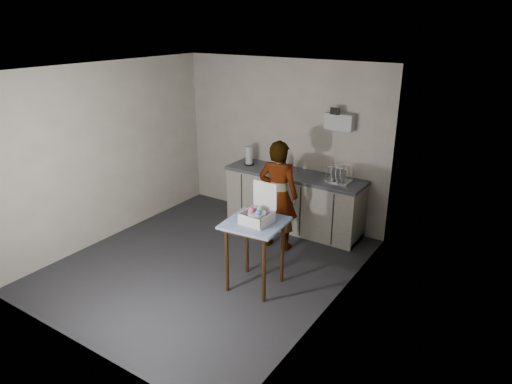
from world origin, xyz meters
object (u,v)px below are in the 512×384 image
Objects in this scene: kitchen_counter at (294,202)px; paper_towel at (249,156)px; dish_rack at (339,177)px; bakery_box at (258,214)px; soap_bottle at (279,164)px; soda_can at (290,168)px; dark_bottle at (284,163)px; side_table at (255,230)px; standing_man at (278,195)px.

paper_towel is at bearing -179.65° from kitchen_counter.
kitchen_counter is at bearing -176.88° from dish_rack.
dish_rack is at bearing 3.12° from kitchen_counter.
soap_bottle is at bearing 114.19° from bakery_box.
soap_bottle is 2.04× the size of soda_can.
soap_bottle is at bearing -88.30° from dark_bottle.
side_table is at bearing -73.57° from soda_can.
standing_man reaches higher than kitchen_counter.
dish_rack is (0.71, 0.04, 0.54)m from kitchen_counter.
kitchen_counter is at bearing -88.88° from standing_man.
side_table is 3.18× the size of soap_bottle.
side_table is at bearing -155.42° from bakery_box.
standing_man reaches higher than dark_bottle.
standing_man is at bearing 109.63° from bakery_box.
bakery_box is at bearing -53.36° from paper_towel.
soda_can is 0.76m from paper_towel.
standing_man reaches higher than soda_can.
kitchen_counter reaches higher than side_table.
paper_towel reaches higher than side_table.
soap_bottle is 0.17m from dark_bottle.
side_table is at bearing 97.17° from standing_man.
paper_towel reaches higher than dark_bottle.
kitchen_counter is at bearing 106.61° from bakery_box.
kitchen_counter is 0.89m from dish_rack.
bakery_box is (0.47, -1.78, 0.56)m from kitchen_counter.
dish_rack is at bearing 1.62° from paper_towel.
side_table is 1.90m from soda_can.
soap_bottle is 0.19m from soda_can.
side_table is at bearing -98.43° from dish_rack.
standing_man is (-0.31, 1.08, 0.03)m from side_table.
soap_bottle is at bearing -156.36° from kitchen_counter.
paper_towel is (-0.84, -0.01, 0.63)m from kitchen_counter.
dish_rack reaches higher than dark_bottle.
soda_can is 0.39× the size of dish_rack.
kitchen_counter is at bearing 23.64° from soap_bottle.
kitchen_counter is at bearing -14.28° from soda_can.
dish_rack reaches higher than side_table.
side_table is 2.53× the size of dish_rack.
paper_towel is at bearing 171.58° from soap_bottle.
side_table is 2.91× the size of paper_towel.
dish_rack is (1.56, 0.04, -0.09)m from paper_towel.
dark_bottle is 0.69× the size of paper_towel.
bakery_box is at bearing -75.09° from kitchen_counter.
bakery_box is at bearing -67.51° from soap_bottle.
bakery_box is (0.70, -1.84, -0.03)m from dark_bottle.
soda_can is (0.13, 0.12, -0.07)m from soap_bottle.
kitchen_counter is 0.56m from soda_can.
dark_bottle is at bearing 178.29° from dish_rack.
soap_bottle reaches higher than dark_bottle.
soap_bottle is (-0.35, 0.61, 0.25)m from standing_man.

